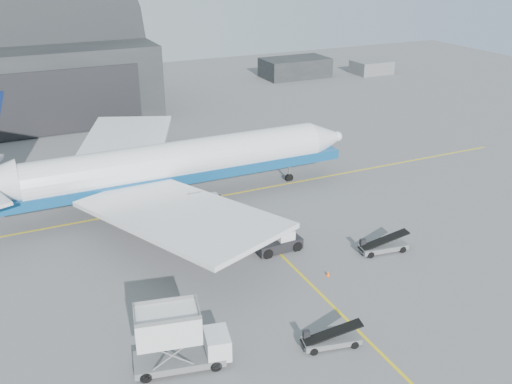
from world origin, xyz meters
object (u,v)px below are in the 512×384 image
belt_loader_a (331,339)px  belt_loader_b (383,246)px  catering_truck (177,339)px  airliner (163,166)px  pushback_tug (278,242)px

belt_loader_a → belt_loader_b: belt_loader_b is taller
catering_truck → airliner: bearing=86.6°
catering_truck → belt_loader_b: 23.21m
pushback_tug → belt_loader_a: (-3.04, -14.13, -0.24)m
airliner → belt_loader_b: bearing=-51.3°
airliner → belt_loader_a: 28.94m
pushback_tug → belt_loader_b: size_ratio=0.91×
catering_truck → belt_loader_a: catering_truck is taller
catering_truck → pushback_tug: bearing=52.2°
airliner → pushback_tug: airliner is taller
airliner → belt_loader_b: 24.54m
airliner → belt_loader_b: (15.14, -18.92, -3.88)m
pushback_tug → catering_truck: bearing=-140.9°
belt_loader_a → belt_loader_b: 15.03m
catering_truck → belt_loader_b: bearing=29.1°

